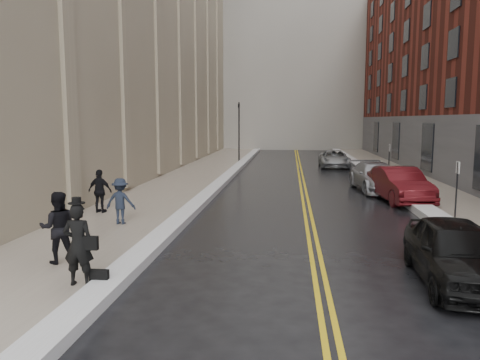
% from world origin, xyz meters
% --- Properties ---
extents(ground, '(160.00, 160.00, 0.00)m').
position_xyz_m(ground, '(0.00, 0.00, 0.00)').
color(ground, black).
rests_on(ground, ground).
extents(sidewalk_left, '(4.00, 64.00, 0.15)m').
position_xyz_m(sidewalk_left, '(-4.50, 16.00, 0.07)').
color(sidewalk_left, gray).
rests_on(sidewalk_left, ground).
extents(sidewalk_right, '(3.00, 64.00, 0.15)m').
position_xyz_m(sidewalk_right, '(9.00, 16.00, 0.07)').
color(sidewalk_right, gray).
rests_on(sidewalk_right, ground).
extents(lane_stripe_a, '(0.12, 64.00, 0.01)m').
position_xyz_m(lane_stripe_a, '(2.38, 16.00, 0.00)').
color(lane_stripe_a, gold).
rests_on(lane_stripe_a, ground).
extents(lane_stripe_b, '(0.12, 64.00, 0.01)m').
position_xyz_m(lane_stripe_b, '(2.62, 16.00, 0.00)').
color(lane_stripe_b, gold).
rests_on(lane_stripe_b, ground).
extents(snow_ridge_left, '(0.70, 60.80, 0.26)m').
position_xyz_m(snow_ridge_left, '(-2.20, 16.00, 0.13)').
color(snow_ridge_left, silver).
rests_on(snow_ridge_left, ground).
extents(snow_ridge_right, '(0.85, 60.80, 0.30)m').
position_xyz_m(snow_ridge_right, '(7.15, 16.00, 0.15)').
color(snow_ridge_right, silver).
rests_on(snow_ridge_right, ground).
extents(traffic_signal, '(0.18, 0.15, 5.20)m').
position_xyz_m(traffic_signal, '(-2.60, 30.00, 3.08)').
color(traffic_signal, black).
rests_on(traffic_signal, ground).
extents(parking_sign_near, '(0.06, 0.35, 2.23)m').
position_xyz_m(parking_sign_near, '(7.90, 8.00, 1.36)').
color(parking_sign_near, black).
rests_on(parking_sign_near, ground).
extents(parking_sign_far, '(0.06, 0.35, 2.23)m').
position_xyz_m(parking_sign_far, '(7.90, 20.00, 1.36)').
color(parking_sign_far, black).
rests_on(parking_sign_far, ground).
extents(car_black, '(1.96, 4.47, 1.50)m').
position_xyz_m(car_black, '(5.56, 0.98, 0.75)').
color(car_black, black).
rests_on(car_black, ground).
extents(car_maroon, '(2.29, 4.99, 1.59)m').
position_xyz_m(car_maroon, '(6.77, 12.01, 0.79)').
color(car_maroon, '#4D0D12').
rests_on(car_maroon, ground).
extents(car_silver_near, '(2.59, 5.31, 1.49)m').
position_xyz_m(car_silver_near, '(6.29, 15.24, 0.74)').
color(car_silver_near, '#96979D').
rests_on(car_silver_near, ground).
extents(car_silver_far, '(2.26, 4.84, 1.34)m').
position_xyz_m(car_silver_far, '(5.23, 27.45, 0.67)').
color(car_silver_far, '#979B9F').
rests_on(car_silver_far, ground).
extents(pedestrian_main, '(0.69, 0.47, 1.82)m').
position_xyz_m(pedestrian_main, '(-2.80, -0.38, 1.06)').
color(pedestrian_main, black).
rests_on(pedestrian_main, sidewalk_left).
extents(pedestrian_a, '(1.09, 0.98, 1.82)m').
position_xyz_m(pedestrian_a, '(-4.03, 1.10, 1.06)').
color(pedestrian_a, black).
rests_on(pedestrian_a, sidewalk_left).
extents(pedestrian_b, '(1.04, 0.61, 1.60)m').
position_xyz_m(pedestrian_b, '(-4.06, 5.56, 0.95)').
color(pedestrian_b, '#1B2231').
rests_on(pedestrian_b, sidewalk_left).
extents(pedestrian_c, '(1.04, 0.56, 1.69)m').
position_xyz_m(pedestrian_c, '(-5.56, 7.40, 0.99)').
color(pedestrian_c, black).
rests_on(pedestrian_c, sidewalk_left).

